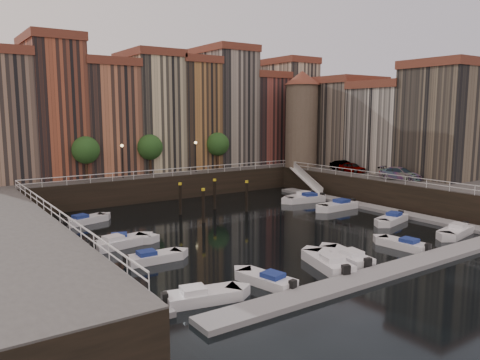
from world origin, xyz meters
TOP-DOWN VIEW (x-y plane):
  - ground at (0.00, 0.00)m, footprint 200.00×200.00m
  - quay_far at (0.00, 26.00)m, footprint 80.00×20.00m
  - quay_right at (28.00, -2.00)m, footprint 20.00×36.00m
  - dock_left at (-16.20, -1.00)m, footprint 2.00×28.00m
  - dock_right at (16.20, -1.00)m, footprint 2.00×28.00m
  - dock_near at (0.00, -17.00)m, footprint 30.00×2.00m
  - mountains at (1.72, 110.00)m, footprint 145.00×100.00m
  - far_terrace at (3.31, 23.50)m, footprint 48.70×10.30m
  - right_terrace at (26.50, 3.80)m, footprint 9.30×24.30m
  - corner_tower at (20.00, 14.50)m, footprint 5.20×5.20m
  - promenade_trees at (-1.33, 18.20)m, footprint 21.20×3.20m
  - street_lamps at (-1.00, 17.20)m, footprint 10.36×0.36m
  - railings at (0.00, 4.88)m, footprint 36.08×34.04m
  - gangway at (17.10, 10.00)m, footprint 2.78×8.32m
  - mooring_pilings at (-0.32, 6.03)m, footprint 7.15×5.39m
  - boat_left_0 at (-13.09, -13.98)m, footprint 4.74×2.55m
  - boat_left_1 at (-12.39, -5.53)m, footprint 4.34×1.74m
  - boat_left_2 at (-13.04, -0.36)m, footprint 4.97×2.47m
  - boat_left_3 at (-12.32, 0.28)m, footprint 4.38×2.82m
  - boat_left_4 at (-12.94, 9.55)m, footprint 4.57×2.67m
  - boat_right_0 at (13.15, -13.98)m, footprint 4.85×2.51m
  - boat_right_1 at (12.53, -7.54)m, footprint 4.72×2.66m
  - boat_right_2 at (12.88, 0.11)m, footprint 5.19×1.92m
  - boat_right_3 at (12.84, 5.45)m, footprint 5.25×2.70m
  - boat_right_4 at (13.38, 6.87)m, footprint 4.93×2.78m
  - boat_near_0 at (-8.24, -13.99)m, footprint 2.40×4.43m
  - boat_near_1 at (-2.67, -13.84)m, footprint 3.08×5.17m
  - boat_near_2 at (-0.47, -13.63)m, footprint 2.35×4.81m
  - boat_near_3 at (5.89, -13.84)m, footprint 2.00×4.38m
  - car_a at (20.87, 5.37)m, footprint 1.54×3.82m
  - car_b at (21.37, 7.35)m, footprint 1.42×4.06m
  - car_c at (20.40, -2.44)m, footprint 3.02×5.28m

SIDE VIEW (x-z plane):
  - ground at x=0.00m, z-range 0.00..0.00m
  - dock_left at x=-16.20m, z-range 0.00..0.35m
  - dock_right at x=16.20m, z-range 0.00..0.35m
  - dock_near at x=0.00m, z-range 0.00..0.35m
  - boat_left_3 at x=-12.32m, z-range -0.16..0.83m
  - boat_near_3 at x=5.89m, z-range -0.16..0.83m
  - boat_left_1 at x=-12.39m, z-range -0.16..0.83m
  - boat_near_0 at x=-8.24m, z-range -0.16..0.83m
  - boat_left_4 at x=-12.94m, z-range -0.17..0.86m
  - boat_right_1 at x=12.53m, z-range -0.17..0.88m
  - boat_left_0 at x=-13.09m, z-range -0.17..0.89m
  - boat_near_2 at x=-0.47m, z-range -0.18..0.90m
  - boat_right_0 at x=13.15m, z-range -0.18..0.91m
  - boat_right_4 at x=13.38m, z-range -0.18..0.92m
  - boat_left_2 at x=-13.04m, z-range -0.18..0.93m
  - boat_near_1 at x=-2.67m, z-range -0.19..0.97m
  - boat_right_3 at x=12.84m, z-range -0.19..0.98m
  - boat_right_2 at x=12.88m, z-range -0.19..1.00m
  - quay_far at x=0.00m, z-range 0.00..3.00m
  - quay_right at x=28.00m, z-range 0.00..3.00m
  - mooring_pilings at x=-0.32m, z-range -0.24..3.54m
  - gangway at x=17.10m, z-range 0.05..3.78m
  - car_a at x=20.87m, z-range 3.00..4.30m
  - car_b at x=21.37m, z-range 3.00..4.34m
  - car_c at x=20.40m, z-range 3.00..4.44m
  - railings at x=0.00m, z-range 3.53..4.05m
  - street_lamps at x=-1.00m, z-range 3.81..7.99m
  - promenade_trees at x=-1.33m, z-range 3.98..9.18m
  - mountains at x=1.72m, z-range -1.08..16.92m
  - right_terrace at x=26.50m, z-range 2.56..16.56m
  - corner_tower at x=20.00m, z-range 3.29..17.09m
  - far_terrace at x=3.31m, z-range 2.20..19.70m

